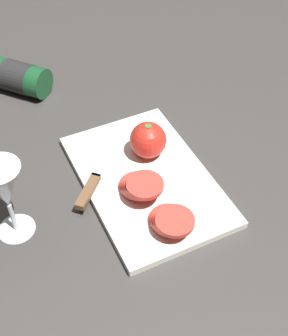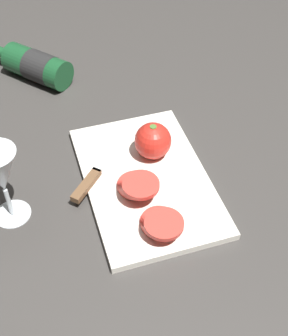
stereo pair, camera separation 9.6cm
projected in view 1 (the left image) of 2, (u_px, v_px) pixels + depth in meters
name	position (u px, v px, depth m)	size (l,w,h in m)	color
ground_plane	(132.00, 161.00, 1.04)	(3.00, 3.00, 0.00)	#383533
cutting_board	(144.00, 180.00, 0.99)	(0.39, 0.25, 0.02)	silver
wine_bottle	(11.00, 75.00, 1.20)	(0.26, 0.24, 0.08)	#194C28
wine_glass	(4.00, 189.00, 0.82)	(0.08, 0.08, 0.17)	silver
whole_tomato	(148.00, 140.00, 1.00)	(0.08, 0.08, 0.08)	red
knife	(95.00, 179.00, 0.97)	(0.21, 0.21, 0.01)	silver
tomato_slice_stack_near	(171.00, 220.00, 0.88)	(0.10, 0.07, 0.04)	#D63D33
tomato_slice_stack_far	(141.00, 185.00, 0.93)	(0.11, 0.08, 0.05)	#D63D33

